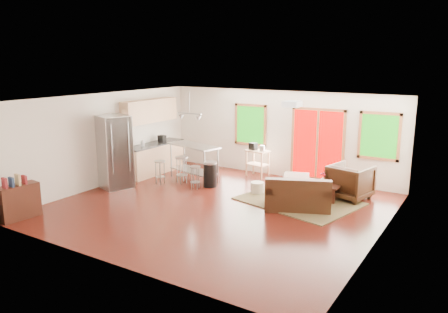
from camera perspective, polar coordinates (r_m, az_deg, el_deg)
The scene contains 29 objects.
floor at distance 10.64m, azimuth -0.86°, elevation -6.67°, with size 7.50×7.00×0.02m, color #380F0A.
ceiling at distance 10.08m, azimuth -0.91°, elevation 7.53°, with size 7.50×7.00×0.02m, color white.
back_wall at distance 13.31m, azimuth 7.34°, elevation 2.97°, with size 7.50×0.02×2.60m, color silver.
left_wall at distance 12.68m, azimuth -15.32°, elevation 2.15°, with size 0.02×7.00×2.60m, color silver.
right_wall at distance 8.88m, azimuth 19.98°, elevation -2.53°, with size 0.02×7.00×2.60m, color silver.
front_wall at distance 7.67m, azimuth -15.30°, elevation -4.53°, with size 7.50×0.02×2.60m, color silver.
window_left at distance 13.68m, azimuth 3.47°, elevation 4.16°, with size 1.10×0.05×1.30m.
french_doors at distance 12.86m, azimuth 12.08°, elevation 1.55°, with size 1.60×0.05×2.10m.
window_right at distance 12.33m, azimuth 19.61°, elevation 2.52°, with size 1.10×0.05×1.30m.
rug at distance 11.19m, azimuth 9.74°, elevation -5.76°, with size 2.72×2.10×0.03m, color #45643E.
loveseat at distance 10.56m, azimuth 9.57°, elevation -5.12°, with size 1.73×1.39×0.81m.
coffee_table at distance 11.38m, azimuth 12.31°, elevation -3.67°, with size 1.09×0.67×0.43m.
armchair at distance 11.58m, azimuth 16.16°, elevation -2.98°, with size 0.95×0.89×0.98m, color black.
ottoman at distance 12.01m, azimuth 9.43°, elevation -3.42°, with size 0.67×0.67×0.44m, color black.
pouf at distance 11.67m, azimuth 4.36°, elevation -4.11°, with size 0.36×0.36×0.31m, color beige.
vase at distance 11.37m, azimuth 12.76°, elevation -2.96°, with size 0.22×0.22×0.31m.
book at distance 11.21m, azimuth 12.74°, elevation -2.96°, with size 0.23×0.03×0.31m, color maroon.
cabinets at distance 13.76m, azimuth -9.27°, elevation 1.64°, with size 0.64×2.24×2.30m.
refrigerator at distance 12.40m, azimuth -14.12°, elevation 0.60°, with size 1.02×1.01×2.01m.
island at distance 12.85m, azimuth -3.98°, elevation 0.09°, with size 1.78×1.05×1.06m.
cup at distance 12.39m, azimuth -2.87°, elevation 1.00°, with size 0.13×0.10×0.13m, color white.
bar_stool_a at distance 12.59m, azimuth -8.37°, elevation -1.33°, with size 0.32×0.32×0.67m.
bar_stool_b at distance 12.58m, azimuth -5.57°, elevation -0.91°, with size 0.49×0.49×0.77m.
bar_stool_c at distance 11.99m, azimuth -3.81°, elevation -2.05°, with size 0.38×0.38×0.64m.
trash_can at distance 12.21m, azimuth -1.83°, elevation -2.31°, with size 0.47×0.47×0.72m.
kitchen_cart at distance 13.21m, azimuth 4.34°, elevation 0.33°, with size 0.74×0.55×1.03m.
bookshelf at distance 10.80m, azimuth -25.23°, elevation -5.29°, with size 0.42×0.90×1.03m.
ceiling_flush at distance 9.87m, azimuth 8.90°, elevation 6.80°, with size 0.35×0.35×0.12m, color white.
pendant_light at distance 12.46m, azimuth -4.51°, elevation 5.16°, with size 0.80×0.18×0.79m.
Camera 1 is at (5.45, -8.44, 3.50)m, focal length 35.00 mm.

